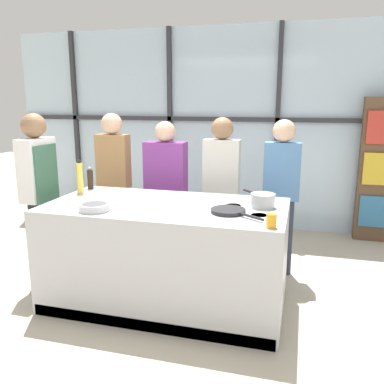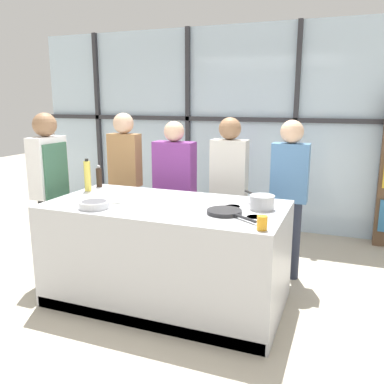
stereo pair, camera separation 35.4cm
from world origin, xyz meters
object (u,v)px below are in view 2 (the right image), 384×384
chef (50,184)px  frying_pan (225,212)px  spectator_far_right (289,188)px  spectator_center_left (175,185)px  spectator_center_right (229,183)px  mixing_bowl (94,204)px  oil_bottle (87,176)px  spectator_far_left (125,173)px  white_plate (114,200)px  juice_glass_near (262,223)px  pepper_grinder (99,177)px  saucepan (262,202)px

chef → frying_pan: (1.92, -0.24, -0.03)m
chef → spectator_far_right: chef is taller
spectator_center_left → spectator_center_right: bearing=180.0°
chef → mixing_bowl: size_ratio=6.61×
mixing_bowl → oil_bottle: oil_bottle is taller
spectator_far_left → white_plate: (0.45, -0.98, -0.05)m
oil_bottle → juice_glass_near: oil_bottle is taller
spectator_center_left → mixing_bowl: spectator_center_left is taller
spectator_far_left → spectator_center_right: bearing=180.0°
spectator_center_left → spectator_center_right: size_ratio=0.97×
pepper_grinder → spectator_center_left: bearing=38.6°
chef → spectator_far_left: (0.41, 0.79, 0.01)m
spectator_far_right → juice_glass_near: bearing=90.2°
spectator_center_left → frying_pan: bearing=130.6°
spectator_far_left → frying_pan: spectator_far_left is taller
mixing_bowl → juice_glass_near: juice_glass_near is taller
spectator_far_left → saucepan: 1.92m
spectator_center_right → white_plate: (-0.79, -0.98, -0.02)m
pepper_grinder → juice_glass_near: bearing=-23.8°
spectator_far_right → white_plate: size_ratio=5.88×
frying_pan → mixing_bowl: 1.10m
white_plate → mixing_bowl: (-0.01, -0.28, 0.02)m
spectator_far_right → oil_bottle: 2.01m
spectator_far_left → chef: bearing=62.7°
spectator_far_right → chef: bearing=19.3°
spectator_center_right → white_plate: bearing=51.0°
saucepan → pepper_grinder: 1.79m
chef → spectator_center_right: size_ratio=1.03×
spectator_far_left → saucepan: size_ratio=5.24×
frying_pan → mixing_bowl: size_ratio=1.75×
white_plate → juice_glass_near: 1.46m
frying_pan → spectator_center_left: bearing=130.6°
spectator_far_right → pepper_grinder: size_ratio=7.05×
spectator_center_left → mixing_bowl: (-0.18, -1.26, 0.06)m
white_plate → frying_pan: bearing=-3.2°
spectator_center_left → mixing_bowl: 1.28m
spectator_center_left → white_plate: 0.99m
frying_pan → white_plate: size_ratio=1.62×
white_plate → oil_bottle: oil_bottle is taller
spectator_center_left → frying_pan: spectator_center_left is taller
chef → spectator_center_left: (1.03, 0.79, -0.08)m
chef → frying_pan: size_ratio=3.77×
spectator_far_right → oil_bottle: size_ratio=5.00×
spectator_center_right → pepper_grinder: size_ratio=7.12×
spectator_center_left → white_plate: size_ratio=5.76×
juice_glass_near → mixing_bowl: bearing=176.9°
spectator_center_right → saucepan: spectator_center_right is taller
spectator_far_left → frying_pan: (1.51, -1.04, -0.04)m
juice_glass_near → white_plate: bearing=165.7°
spectator_far_left → juice_glass_near: size_ratio=16.41×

